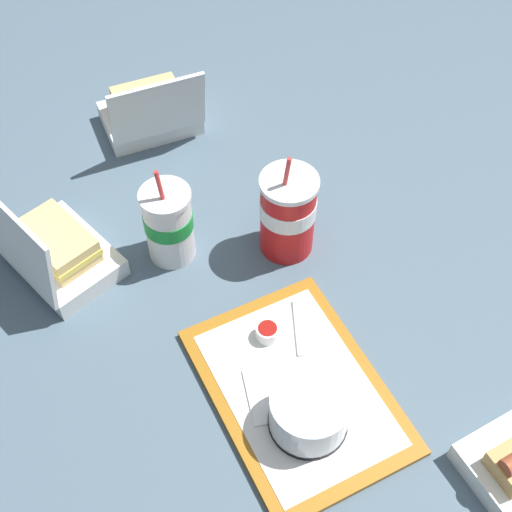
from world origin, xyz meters
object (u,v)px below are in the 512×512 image
object	(u,v)px
cake_container	(309,412)
soda_cup_front	(169,223)
food_tray	(297,390)
ketchup_cup	(266,332)
plastic_fork	(298,327)
soda_cup_center	(288,213)
clamshell_sandwich_front	(56,252)
clamshell_sandwich_left	(150,112)

from	to	relation	value
cake_container	soda_cup_front	distance (m)	0.42
food_tray	cake_container	world-z (taller)	cake_container
ketchup_cup	soda_cup_front	world-z (taller)	soda_cup_front
food_tray	cake_container	xyz separation A→B (m)	(0.06, -0.00, 0.04)
cake_container	soda_cup_front	xyz separation A→B (m)	(-0.40, -0.13, 0.03)
cake_container	plastic_fork	bearing A→B (deg)	167.31
ketchup_cup	soda_cup_center	bearing A→B (deg)	153.82
food_tray	clamshell_sandwich_front	bearing A→B (deg)	-136.48
plastic_fork	soda_cup_front	xyz separation A→B (m)	(-0.23, -0.17, 0.07)
cake_container	clamshell_sandwich_left	size ratio (longest dim) A/B	0.58
clamshell_sandwich_left	clamshell_sandwich_front	world-z (taller)	clamshell_sandwich_front
clamshell_sandwich_left	soda_cup_front	xyz separation A→B (m)	(0.35, -0.03, 0.04)
clamshell_sandwich_left	cake_container	bearing A→B (deg)	8.29
plastic_fork	cake_container	bearing A→B (deg)	-0.14
soda_cup_center	soda_cup_front	xyz separation A→B (m)	(-0.04, -0.21, -0.01)
ketchup_cup	plastic_fork	distance (m)	0.06
ketchup_cup	plastic_fork	bearing A→B (deg)	90.82
ketchup_cup	food_tray	bearing A→B (deg)	11.44
cake_container	clamshell_sandwich_front	bearing A→B (deg)	-141.05
soda_cup_center	ketchup_cup	bearing A→B (deg)	-26.18
cake_container	clamshell_sandwich_front	distance (m)	0.54
cake_container	clamshell_sandwich_left	world-z (taller)	clamshell_sandwich_left
clamshell_sandwich_front	soda_cup_front	xyz separation A→B (m)	(0.02, 0.20, 0.04)
food_tray	soda_cup_front	size ratio (longest dim) A/B	1.90
clamshell_sandwich_front	soda_cup_center	world-z (taller)	soda_cup_center
cake_container	plastic_fork	xyz separation A→B (m)	(-0.17, 0.04, -0.03)
clamshell_sandwich_left	ketchup_cup	bearing A→B (deg)	8.75
cake_container	clamshell_sandwich_front	size ratio (longest dim) A/B	0.50
cake_container	soda_cup_center	world-z (taller)	soda_cup_center
food_tray	plastic_fork	distance (m)	0.11
plastic_fork	clamshell_sandwich_left	xyz separation A→B (m)	(-0.58, -0.15, 0.03)
clamshell_sandwich_left	clamshell_sandwich_front	xyz separation A→B (m)	(0.33, -0.23, 0.00)
food_tray	plastic_fork	bearing A→B (deg)	161.67
food_tray	soda_cup_front	world-z (taller)	soda_cup_front
ketchup_cup	cake_container	bearing A→B (deg)	6.69
ketchup_cup	clamshell_sandwich_left	size ratio (longest dim) A/B	0.19
plastic_fork	soda_cup_center	distance (m)	0.21
clamshell_sandwich_front	soda_cup_front	bearing A→B (deg)	84.33
clamshell_sandwich_left	soda_cup_front	size ratio (longest dim) A/B	0.99
food_tray	cake_container	size ratio (longest dim) A/B	3.31
clamshell_sandwich_front	soda_cup_front	distance (m)	0.21
ketchup_cup	clamshell_sandwich_left	world-z (taller)	clamshell_sandwich_left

